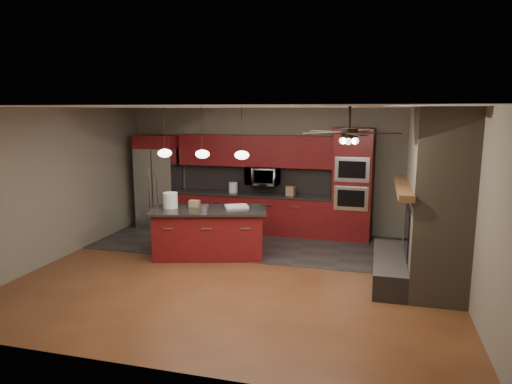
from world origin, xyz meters
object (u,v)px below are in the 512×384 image
(refrigerator, at_px, (159,182))
(white_bucket, at_px, (170,200))
(kitchen_island, at_px, (209,232))
(counter_box, at_px, (291,191))
(oven_tower, at_px, (352,185))
(paint_tray, at_px, (237,206))
(paint_can, at_px, (204,208))
(counter_bucket, at_px, (233,187))
(cardboard_box, at_px, (195,203))
(microwave, at_px, (263,176))

(refrigerator, distance_m, white_bucket, 2.26)
(kitchen_island, xyz_separation_m, counter_box, (1.22, 1.85, 0.54))
(oven_tower, relative_size, paint_tray, 5.59)
(paint_can, distance_m, counter_bucket, 2.10)
(refrigerator, relative_size, cardboard_box, 11.39)
(paint_can, relative_size, counter_box, 0.88)
(oven_tower, bearing_deg, kitchen_island, -143.22)
(kitchen_island, bearing_deg, microwave, 58.65)
(cardboard_box, bearing_deg, paint_can, -48.10)
(oven_tower, xyz_separation_m, cardboard_box, (-2.87, -1.76, -0.21))
(refrigerator, xyz_separation_m, cardboard_box, (1.59, -1.69, -0.11))
(counter_bucket, bearing_deg, kitchen_island, -86.35)
(white_bucket, distance_m, counter_bucket, 2.10)
(kitchen_island, bearing_deg, white_bucket, 172.58)
(white_bucket, relative_size, paint_can, 1.66)
(microwave, bearing_deg, kitchen_island, -106.04)
(cardboard_box, relative_size, counter_bucket, 0.84)
(counter_bucket, bearing_deg, white_bucket, -106.89)
(microwave, distance_m, white_bucket, 2.44)
(microwave, distance_m, counter_bucket, 0.74)
(counter_bucket, height_order, counter_box, counter_bucket)
(white_bucket, bearing_deg, counter_box, 45.09)
(refrigerator, relative_size, counter_box, 10.77)
(oven_tower, relative_size, cardboard_box, 12.43)
(oven_tower, distance_m, paint_tray, 2.64)
(counter_bucket, bearing_deg, refrigerator, -177.42)
(microwave, xyz_separation_m, counter_bucket, (-0.68, -0.05, -0.29))
(oven_tower, xyz_separation_m, counter_box, (-1.32, -0.04, -0.19))
(paint_can, bearing_deg, refrigerator, 133.32)
(paint_tray, bearing_deg, white_bucket, 170.69)
(paint_can, height_order, counter_box, counter_box)
(oven_tower, relative_size, kitchen_island, 1.02)
(kitchen_island, distance_m, counter_bucket, 1.99)
(paint_can, bearing_deg, counter_bucket, 92.65)
(paint_can, bearing_deg, paint_tray, 43.14)
(kitchen_island, xyz_separation_m, counter_bucket, (-0.12, 1.90, 0.55))
(white_bucket, relative_size, counter_box, 1.46)
(microwave, relative_size, white_bucket, 2.48)
(kitchen_island, distance_m, cardboard_box, 0.63)
(refrigerator, relative_size, kitchen_island, 0.93)
(microwave, distance_m, kitchen_island, 2.20)
(kitchen_island, xyz_separation_m, paint_can, (-0.02, -0.19, 0.51))
(refrigerator, distance_m, counter_box, 3.14)
(microwave, xyz_separation_m, kitchen_island, (-0.56, -1.95, -0.83))
(microwave, relative_size, counter_bucket, 3.20)
(white_bucket, bearing_deg, oven_tower, 31.45)
(counter_box, bearing_deg, kitchen_island, -111.94)
(refrigerator, xyz_separation_m, paint_tray, (2.39, -1.55, -0.15))
(paint_can, xyz_separation_m, paint_tray, (0.49, 0.46, -0.04))
(microwave, bearing_deg, counter_bucket, -175.81)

